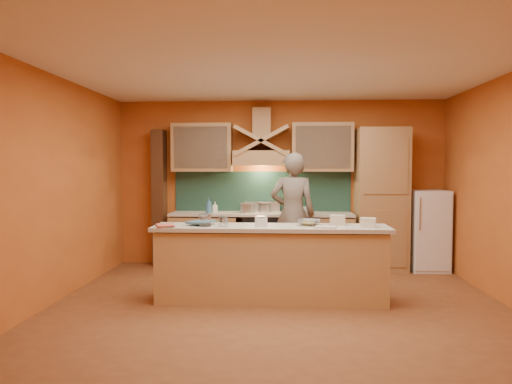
# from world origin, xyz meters

# --- Properties ---
(floor) EXTENTS (5.50, 5.00, 0.01)m
(floor) POSITION_xyz_m (0.00, 0.00, 0.00)
(floor) COLOR brown
(floor) RESTS_ON ground
(ceiling) EXTENTS (5.50, 5.00, 0.01)m
(ceiling) POSITION_xyz_m (0.00, 0.00, 2.80)
(ceiling) COLOR white
(ceiling) RESTS_ON wall_back
(wall_back) EXTENTS (5.50, 0.02, 2.80)m
(wall_back) POSITION_xyz_m (0.00, 2.50, 1.40)
(wall_back) COLOR #BE5E25
(wall_back) RESTS_ON floor
(wall_front) EXTENTS (5.50, 0.02, 2.80)m
(wall_front) POSITION_xyz_m (0.00, -2.50, 1.40)
(wall_front) COLOR #BE5E25
(wall_front) RESTS_ON floor
(wall_left) EXTENTS (0.02, 5.00, 2.80)m
(wall_left) POSITION_xyz_m (-2.75, 0.00, 1.40)
(wall_left) COLOR #BE5E25
(wall_left) RESTS_ON floor
(base_cabinet_left) EXTENTS (1.10, 0.60, 0.86)m
(base_cabinet_left) POSITION_xyz_m (-1.25, 2.20, 0.43)
(base_cabinet_left) COLOR #A5784B
(base_cabinet_left) RESTS_ON floor
(base_cabinet_right) EXTENTS (1.10, 0.60, 0.86)m
(base_cabinet_right) POSITION_xyz_m (0.65, 2.20, 0.43)
(base_cabinet_right) COLOR #A5784B
(base_cabinet_right) RESTS_ON floor
(counter_top) EXTENTS (3.00, 0.62, 0.04)m
(counter_top) POSITION_xyz_m (-0.30, 2.20, 0.90)
(counter_top) COLOR beige
(counter_top) RESTS_ON base_cabinet_left
(stove) EXTENTS (0.60, 0.58, 0.90)m
(stove) POSITION_xyz_m (-0.30, 2.20, 0.45)
(stove) COLOR black
(stove) RESTS_ON floor
(backsplash) EXTENTS (3.00, 0.03, 0.70)m
(backsplash) POSITION_xyz_m (-0.30, 2.48, 1.25)
(backsplash) COLOR #1A3930
(backsplash) RESTS_ON wall_back
(range_hood) EXTENTS (0.92, 0.50, 0.24)m
(range_hood) POSITION_xyz_m (-0.30, 2.25, 1.82)
(range_hood) COLOR #A5784B
(range_hood) RESTS_ON wall_back
(hood_chimney) EXTENTS (0.30, 0.30, 0.50)m
(hood_chimney) POSITION_xyz_m (-0.30, 2.35, 2.40)
(hood_chimney) COLOR #A5784B
(hood_chimney) RESTS_ON wall_back
(upper_cabinet_left) EXTENTS (1.00, 0.35, 0.80)m
(upper_cabinet_left) POSITION_xyz_m (-1.30, 2.33, 2.00)
(upper_cabinet_left) COLOR #A5784B
(upper_cabinet_left) RESTS_ON wall_back
(upper_cabinet_right) EXTENTS (1.00, 0.35, 0.80)m
(upper_cabinet_right) POSITION_xyz_m (0.70, 2.33, 2.00)
(upper_cabinet_right) COLOR #A5784B
(upper_cabinet_right) RESTS_ON wall_back
(pantry_column) EXTENTS (0.80, 0.60, 2.30)m
(pantry_column) POSITION_xyz_m (1.65, 2.20, 1.15)
(pantry_column) COLOR #A5784B
(pantry_column) RESTS_ON floor
(fridge) EXTENTS (0.58, 0.60, 1.30)m
(fridge) POSITION_xyz_m (2.40, 2.20, 0.65)
(fridge) COLOR white
(fridge) RESTS_ON floor
(trim_column_left) EXTENTS (0.20, 0.30, 2.30)m
(trim_column_left) POSITION_xyz_m (-2.05, 2.35, 1.15)
(trim_column_left) COLOR #472816
(trim_column_left) RESTS_ON floor
(island_body) EXTENTS (2.80, 0.55, 0.88)m
(island_body) POSITION_xyz_m (-0.10, 0.30, 0.44)
(island_body) COLOR tan
(island_body) RESTS_ON floor
(island_top) EXTENTS (2.90, 0.62, 0.05)m
(island_top) POSITION_xyz_m (-0.10, 0.30, 0.92)
(island_top) COLOR beige
(island_top) RESTS_ON island_body
(person) EXTENTS (0.71, 0.49, 1.89)m
(person) POSITION_xyz_m (0.20, 1.73, 0.95)
(person) COLOR #70665B
(person) RESTS_ON floor
(pot_large) EXTENTS (0.25, 0.25, 0.16)m
(pot_large) POSITION_xyz_m (-0.53, 2.19, 0.98)
(pot_large) COLOR #AEADB4
(pot_large) RESTS_ON stove
(pot_small) EXTENTS (0.23, 0.23, 0.15)m
(pot_small) POSITION_xyz_m (-0.25, 2.33, 0.97)
(pot_small) COLOR #B1B1B8
(pot_small) RESTS_ON stove
(soap_bottle_a) EXTENTS (0.10, 0.10, 0.18)m
(soap_bottle_a) POSITION_xyz_m (-1.08, 2.22, 1.01)
(soap_bottle_a) COLOR silver
(soap_bottle_a) RESTS_ON counter_top
(soap_bottle_b) EXTENTS (0.11, 0.11, 0.25)m
(soap_bottle_b) POSITION_xyz_m (-1.16, 2.08, 1.04)
(soap_bottle_b) COLOR #366695
(soap_bottle_b) RESTS_ON counter_top
(bowl_back) EXTENTS (0.25, 0.25, 0.07)m
(bowl_back) POSITION_xyz_m (0.44, 2.07, 0.95)
(bowl_back) COLOR white
(bowl_back) RESTS_ON counter_top
(dish_rack) EXTENTS (0.36, 0.32, 0.11)m
(dish_rack) POSITION_xyz_m (0.25, 2.02, 0.97)
(dish_rack) COLOR white
(dish_rack) RESTS_ON counter_top
(book_lower) EXTENTS (0.29, 0.33, 0.03)m
(book_lower) POSITION_xyz_m (-1.48, 0.12, 0.96)
(book_lower) COLOR #C35645
(book_lower) RESTS_ON island_top
(book_upper) EXTENTS (0.38, 0.43, 0.03)m
(book_upper) POSITION_xyz_m (-1.09, 0.41, 0.98)
(book_upper) COLOR #3C6B85
(book_upper) RESTS_ON island_top
(jar_large) EXTENTS (0.16, 0.16, 0.15)m
(jar_large) POSITION_xyz_m (-0.90, 0.21, 1.02)
(jar_large) COLOR white
(jar_large) RESTS_ON island_top
(jar_small) EXTENTS (0.13, 0.13, 0.13)m
(jar_small) POSITION_xyz_m (-0.68, 0.19, 1.01)
(jar_small) COLOR silver
(jar_small) RESTS_ON island_top
(kitchen_scale) EXTENTS (0.16, 0.16, 0.11)m
(kitchen_scale) POSITION_xyz_m (-0.22, 0.27, 1.00)
(kitchen_scale) COLOR white
(kitchen_scale) RESTS_ON island_top
(mixing_bowl) EXTENTS (0.37, 0.37, 0.07)m
(mixing_bowl) POSITION_xyz_m (0.38, 0.39, 0.98)
(mixing_bowl) COLOR white
(mixing_bowl) RESTS_ON island_top
(cloth) EXTENTS (0.28, 0.24, 0.02)m
(cloth) POSITION_xyz_m (0.56, 0.16, 0.95)
(cloth) COLOR beige
(cloth) RESTS_ON island_top
(grocery_bag_a) EXTENTS (0.20, 0.17, 0.12)m
(grocery_bag_a) POSITION_xyz_m (0.74, 0.45, 1.01)
(grocery_bag_a) COLOR beige
(grocery_bag_a) RESTS_ON island_top
(grocery_bag_b) EXTENTS (0.21, 0.18, 0.11)m
(grocery_bag_b) POSITION_xyz_m (1.08, 0.25, 1.00)
(grocery_bag_b) COLOR beige
(grocery_bag_b) RESTS_ON island_top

